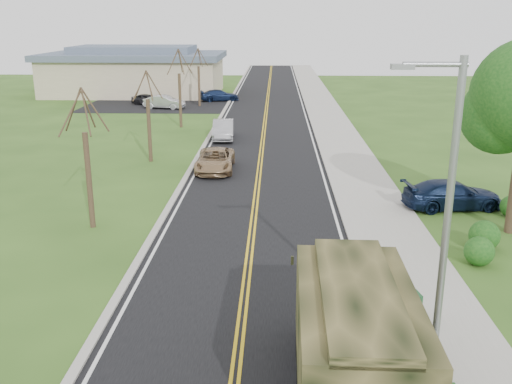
{
  "coord_description": "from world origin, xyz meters",
  "views": [
    {
      "loc": [
        0.97,
        -13.18,
        8.75
      ],
      "look_at": [
        0.17,
        9.59,
        1.8
      ],
      "focal_mm": 40.0,
      "sensor_mm": 36.0,
      "label": 1
    }
  ],
  "objects_px": {
    "military_truck": "(352,334)",
    "suv_champagne": "(215,160)",
    "sedan_silver": "(223,130)",
    "utility_box_near": "(409,305)",
    "pickup_navy": "(452,195)"
  },
  "relations": [
    {
      "from": "suv_champagne",
      "to": "pickup_navy",
      "type": "distance_m",
      "value": 13.79
    },
    {
      "from": "pickup_navy",
      "to": "sedan_silver",
      "type": "bearing_deg",
      "value": 29.6
    },
    {
      "from": "pickup_navy",
      "to": "utility_box_near",
      "type": "bearing_deg",
      "value": 149.53
    },
    {
      "from": "military_truck",
      "to": "suv_champagne",
      "type": "bearing_deg",
      "value": 104.99
    },
    {
      "from": "suv_champagne",
      "to": "utility_box_near",
      "type": "distance_m",
      "value": 19.08
    },
    {
      "from": "military_truck",
      "to": "sedan_silver",
      "type": "bearing_deg",
      "value": 101.53
    },
    {
      "from": "pickup_navy",
      "to": "military_truck",
      "type": "bearing_deg",
      "value": 147.59
    },
    {
      "from": "sedan_silver",
      "to": "pickup_navy",
      "type": "height_order",
      "value": "sedan_silver"
    },
    {
      "from": "sedan_silver",
      "to": "military_truck",
      "type": "bearing_deg",
      "value": -83.21
    },
    {
      "from": "sedan_silver",
      "to": "utility_box_near",
      "type": "bearing_deg",
      "value": -77.02
    },
    {
      "from": "suv_champagne",
      "to": "military_truck",
      "type": "bearing_deg",
      "value": -77.24
    },
    {
      "from": "suv_champagne",
      "to": "pickup_navy",
      "type": "height_order",
      "value": "pickup_navy"
    },
    {
      "from": "utility_box_near",
      "to": "military_truck",
      "type": "bearing_deg",
      "value": -129.94
    },
    {
      "from": "military_truck",
      "to": "utility_box_near",
      "type": "distance_m",
      "value": 4.98
    },
    {
      "from": "sedan_silver",
      "to": "pickup_navy",
      "type": "xyz_separation_m",
      "value": [
        12.45,
        -16.0,
        -0.04
      ]
    }
  ]
}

